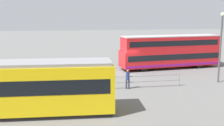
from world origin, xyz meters
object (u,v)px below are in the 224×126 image
object	(u,v)px
street_lamp	(221,42)
pedestrian_near_railing	(92,71)
pedestrian_crossing	(128,78)
info_sign	(86,76)
double_decker_bus	(170,51)

from	to	relation	value
street_lamp	pedestrian_near_railing	bearing A→B (deg)	-12.07
pedestrian_near_railing	street_lamp	bearing A→B (deg)	167.93
pedestrian_crossing	info_sign	world-z (taller)	info_sign
double_decker_bus	pedestrian_near_railing	distance (m)	10.73
street_lamp	pedestrian_crossing	bearing A→B (deg)	6.08
double_decker_bus	street_lamp	distance (m)	7.68
info_sign	street_lamp	size ratio (longest dim) A/B	0.34
double_decker_bus	info_sign	distance (m)	13.84
info_sign	double_decker_bus	bearing A→B (deg)	-139.05
pedestrian_crossing	info_sign	distance (m)	3.77
pedestrian_near_railing	street_lamp	distance (m)	12.23
pedestrian_near_railing	info_sign	xyz separation A→B (m)	(0.85, 4.37, 0.54)
double_decker_bus	pedestrian_near_railing	bearing A→B (deg)	26.08
info_sign	street_lamp	bearing A→B (deg)	-171.44
double_decker_bus	pedestrian_near_railing	world-z (taller)	double_decker_bus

